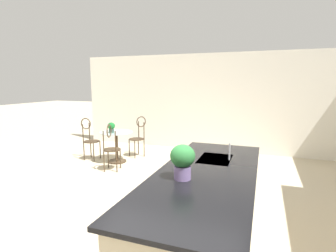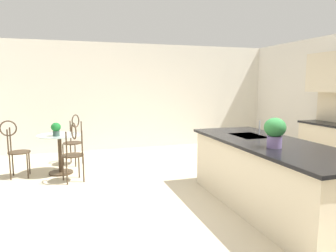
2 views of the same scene
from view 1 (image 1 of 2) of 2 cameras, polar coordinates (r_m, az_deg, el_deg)
ground_plane at (r=3.88m, az=-4.27°, el=-19.97°), size 40.00×40.00×0.00m
wall_left_window at (r=7.49m, az=9.16°, el=4.99°), size 0.12×7.80×2.70m
kitchen_island at (r=3.17m, az=8.07°, el=-17.57°), size 2.80×1.06×0.92m
bistro_table at (r=6.48m, az=-11.06°, el=-3.81°), size 0.80×0.80×0.74m
chair_near_window at (r=6.84m, az=-16.58°, el=-2.25°), size 0.39×0.49×1.04m
chair_by_island at (r=5.82m, az=-12.22°, el=-4.06°), size 0.52×0.46×1.04m
chair_toward_desk at (r=6.89m, az=-6.43°, el=-1.84°), size 0.52×0.52×1.04m
sink_faucet at (r=3.46m, az=13.13°, el=-5.42°), size 0.02×0.02×0.22m
potted_plant_on_table at (r=6.31m, az=-12.14°, el=-0.19°), size 0.17×0.17×0.24m
potted_plant_counter_near at (r=2.70m, az=3.17°, el=-7.24°), size 0.26×0.26×0.36m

